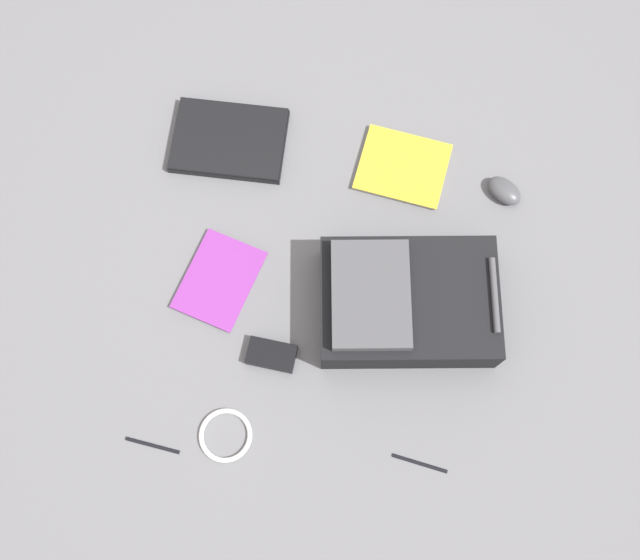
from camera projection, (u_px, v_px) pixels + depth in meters
ground_plane at (336, 273)px, 2.01m from camera, size 3.49×3.49×0.00m
backpack at (405, 302)px, 1.91m from camera, size 0.35×0.47×0.16m
laptop at (229, 140)px, 2.10m from camera, size 0.24×0.33×0.03m
book_blue at (403, 167)px, 2.08m from camera, size 0.25×0.28×0.02m
book_comic at (219, 280)px, 1.99m from camera, size 0.29×0.25×0.01m
computer_mouse at (504, 191)px, 2.05m from camera, size 0.11×0.12×0.04m
cable_coil at (225, 435)px, 1.88m from camera, size 0.14×0.14×0.01m
power_brick at (272, 355)px, 1.93m from camera, size 0.09×0.13×0.03m
pen_black at (152, 445)px, 1.87m from camera, size 0.04×0.14×0.01m
pen_blue at (420, 463)px, 1.86m from camera, size 0.04×0.14×0.01m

